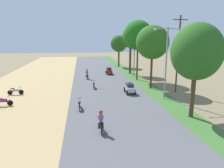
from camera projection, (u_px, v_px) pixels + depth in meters
name	position (u px, v px, depth m)	size (l,w,h in m)	color
parked_motorbike_third	(3.00, 101.00, 19.91)	(1.80, 0.54, 0.94)	black
parked_motorbike_fourth	(16.00, 91.00, 23.84)	(1.80, 0.54, 0.94)	black
median_tree_nearest	(197.00, 52.00, 16.09)	(4.07, 4.07, 7.77)	#4C351E
median_tree_second	(153.00, 42.00, 25.67)	(4.18, 4.18, 8.12)	#4C351E
median_tree_third	(138.00, 35.00, 30.93)	(4.47, 4.47, 9.16)	#4C351E
median_tree_fourth	(131.00, 38.00, 36.40)	(3.21, 3.21, 8.36)	#4C351E
median_tree_fifth	(119.00, 44.00, 45.73)	(3.74, 3.74, 7.09)	#4C351E
streetlamp_near	(166.00, 59.00, 21.49)	(3.16, 0.20, 7.62)	gray
streetlamp_mid	(134.00, 52.00, 34.34)	(3.16, 0.20, 7.11)	gray
utility_pole_near	(178.00, 54.00, 24.25)	(1.80, 0.20, 9.15)	brown
car_hatchback_silver	(130.00, 88.00, 24.27)	(1.04, 2.00, 1.23)	#B7BCC1
car_hatchback_red	(109.00, 71.00, 36.89)	(1.04, 2.00, 1.23)	red
motorbike_ahead_second	(101.00, 121.00, 14.37)	(0.54, 1.80, 1.66)	black
motorbike_ahead_third	(79.00, 104.00, 19.02)	(0.54, 1.80, 0.94)	black
motorbike_ahead_fourth	(94.00, 84.00, 26.79)	(0.54, 1.80, 0.94)	black
motorbike_ahead_fifth	(87.00, 74.00, 32.64)	(0.54, 1.80, 1.66)	black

